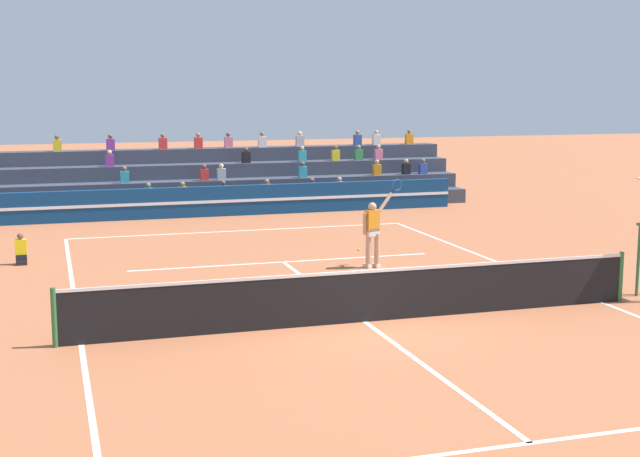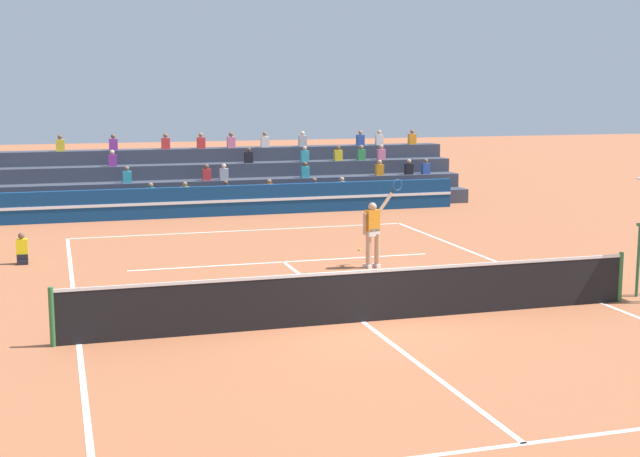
# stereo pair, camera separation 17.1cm
# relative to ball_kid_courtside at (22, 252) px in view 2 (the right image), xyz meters

# --- Properties ---
(ground_plane) EXTENTS (120.00, 120.00, 0.00)m
(ground_plane) POSITION_rel_ball_kid_courtside_xyz_m (6.71, -8.17, -0.33)
(ground_plane) COLOR #AD603D
(court_lines) EXTENTS (11.10, 23.90, 0.01)m
(court_lines) POSITION_rel_ball_kid_courtside_xyz_m (6.71, -8.17, -0.33)
(court_lines) COLOR white
(court_lines) RESTS_ON ground
(tennis_net) EXTENTS (12.00, 0.10, 1.10)m
(tennis_net) POSITION_rel_ball_kid_courtside_xyz_m (6.71, -8.17, 0.21)
(tennis_net) COLOR #2D6B38
(tennis_net) RESTS_ON ground
(sponsor_banner_wall) EXTENTS (18.00, 0.26, 1.10)m
(sponsor_banner_wall) POSITION_rel_ball_kid_courtside_xyz_m (6.71, 7.25, 0.22)
(sponsor_banner_wall) COLOR navy
(sponsor_banner_wall) RESTS_ON ground
(bleacher_stand) EXTENTS (20.45, 3.80, 2.83)m
(bleacher_stand) POSITION_rel_ball_kid_courtside_xyz_m (6.73, 10.42, 0.50)
(bleacher_stand) COLOR #383D4C
(bleacher_stand) RESTS_ON ground
(ball_kid_courtside) EXTENTS (0.30, 0.36, 0.84)m
(ball_kid_courtside) POSITION_rel_ball_kid_courtside_xyz_m (0.00, 0.00, 0.00)
(ball_kid_courtside) COLOR black
(ball_kid_courtside) RESTS_ON ground
(tennis_player) EXTENTS (1.26, 0.45, 2.34)m
(tennis_player) POSITION_rel_ball_kid_courtside_xyz_m (8.76, -3.12, 0.65)
(tennis_player) COLOR tan
(tennis_player) RESTS_ON ground
(tennis_ball) EXTENTS (0.07, 0.07, 0.07)m
(tennis_ball) POSITION_rel_ball_kid_courtside_xyz_m (9.22, -0.71, -0.30)
(tennis_ball) COLOR #C6DB33
(tennis_ball) RESTS_ON ground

